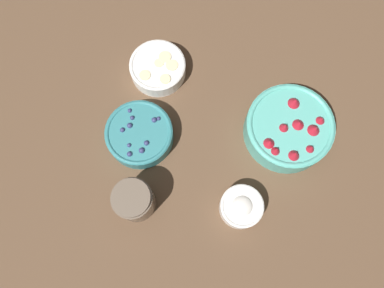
{
  "coord_description": "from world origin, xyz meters",
  "views": [
    {
      "loc": [
        -0.03,
        -0.27,
        0.95
      ],
      "look_at": [
        -0.03,
        -0.02,
        0.05
      ],
      "focal_mm": 35.0,
      "sensor_mm": 36.0,
      "label": 1
    }
  ],
  "objects_px": {
    "bowl_cream": "(241,207)",
    "bowl_blueberries": "(139,134)",
    "bowl_strawberries": "(289,128)",
    "jar_chocolate": "(134,200)",
    "bowl_bananas": "(158,68)"
  },
  "relations": [
    {
      "from": "bowl_blueberries",
      "to": "jar_chocolate",
      "type": "xyz_separation_m",
      "value": [
        -0.0,
        -0.17,
        0.02
      ]
    },
    {
      "from": "bowl_bananas",
      "to": "bowl_strawberries",
      "type": "bearing_deg",
      "value": -28.03
    },
    {
      "from": "bowl_strawberries",
      "to": "bowl_cream",
      "type": "height_order",
      "value": "bowl_strawberries"
    },
    {
      "from": "bowl_strawberries",
      "to": "bowl_bananas",
      "type": "distance_m",
      "value": 0.38
    },
    {
      "from": "bowl_strawberries",
      "to": "bowl_bananas",
      "type": "relative_size",
      "value": 1.47
    },
    {
      "from": "bowl_cream",
      "to": "bowl_strawberries",
      "type": "bearing_deg",
      "value": 56.89
    },
    {
      "from": "bowl_strawberries",
      "to": "jar_chocolate",
      "type": "height_order",
      "value": "jar_chocolate"
    },
    {
      "from": "bowl_strawberries",
      "to": "bowl_cream",
      "type": "xyz_separation_m",
      "value": [
        -0.13,
        -0.2,
        -0.01
      ]
    },
    {
      "from": "bowl_blueberries",
      "to": "jar_chocolate",
      "type": "height_order",
      "value": "jar_chocolate"
    },
    {
      "from": "bowl_blueberries",
      "to": "bowl_cream",
      "type": "distance_m",
      "value": 0.32
    },
    {
      "from": "bowl_strawberries",
      "to": "jar_chocolate",
      "type": "distance_m",
      "value": 0.43
    },
    {
      "from": "bowl_blueberries",
      "to": "bowl_strawberries",
      "type": "bearing_deg",
      "value": 1.39
    },
    {
      "from": "bowl_bananas",
      "to": "bowl_cream",
      "type": "bearing_deg",
      "value": -60.82
    },
    {
      "from": "bowl_cream",
      "to": "bowl_blueberries",
      "type": "bearing_deg",
      "value": 143.66
    },
    {
      "from": "bowl_blueberries",
      "to": "bowl_bananas",
      "type": "xyz_separation_m",
      "value": [
        0.04,
        0.19,
        -0.0
      ]
    }
  ]
}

